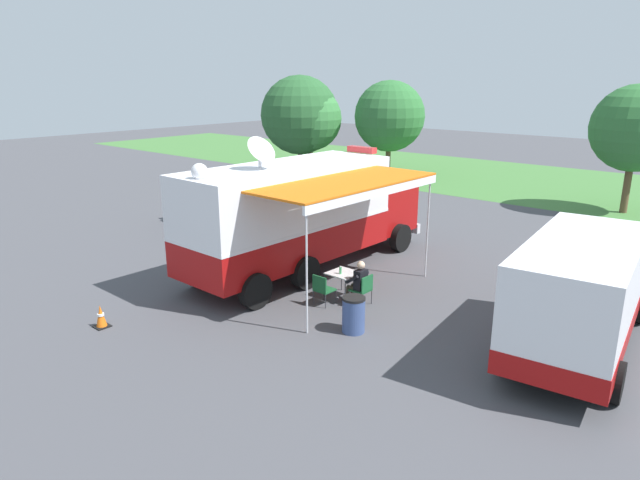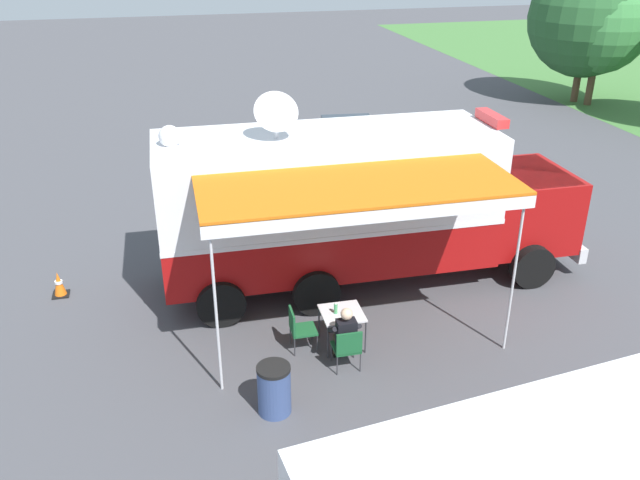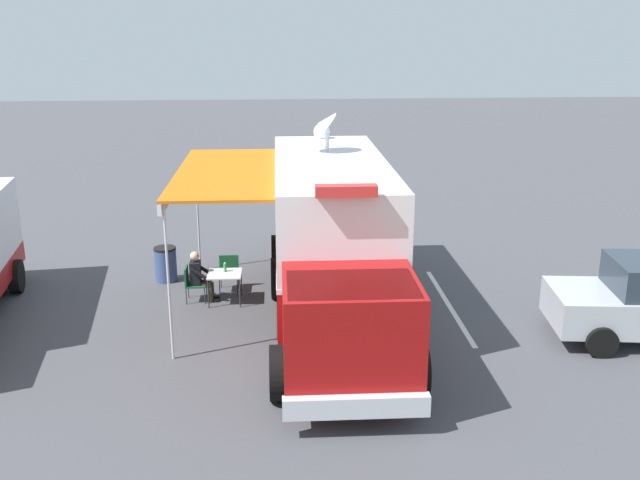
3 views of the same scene
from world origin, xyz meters
TOP-DOWN VIEW (x-y plane):
  - ground_plane at (0.00, 0.00)m, footprint 100.00×100.00m
  - lot_stripe at (-2.83, 0.26)m, footprint 0.19×4.80m
  - command_truck at (0.04, 0.75)m, footprint 4.94×9.53m
  - folding_table at (2.50, -0.35)m, footprint 0.81×0.81m
  - water_bottle at (2.50, -0.48)m, footprint 0.07×0.07m
  - folding_chair_at_table at (3.30, -0.47)m, footprint 0.49×0.49m
  - folding_chair_beside_table at (2.45, -1.20)m, footprint 0.49×0.49m
  - seated_responder at (3.11, -0.47)m, footprint 0.66×0.56m
  - trash_bin at (4.12, -1.98)m, footprint 0.57×0.57m
  - traffic_cone at (-0.83, -5.89)m, footprint 0.36×0.36m

SIDE VIEW (x-z plane):
  - ground_plane at x=0.00m, z-range 0.00..0.00m
  - lot_stripe at x=-2.83m, z-range 0.00..0.01m
  - traffic_cone at x=-0.83m, z-range -0.01..0.57m
  - trash_bin at x=4.12m, z-range 0.00..0.91m
  - folding_chair_at_table at x=3.30m, z-range 0.08..0.95m
  - folding_chair_beside_table at x=2.45m, z-range 0.08..0.95m
  - seated_responder at x=3.11m, z-range 0.03..1.28m
  - folding_table at x=2.50m, z-range 0.31..1.04m
  - water_bottle at x=2.50m, z-range 0.72..0.95m
  - command_truck at x=0.04m, z-range -0.32..4.21m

